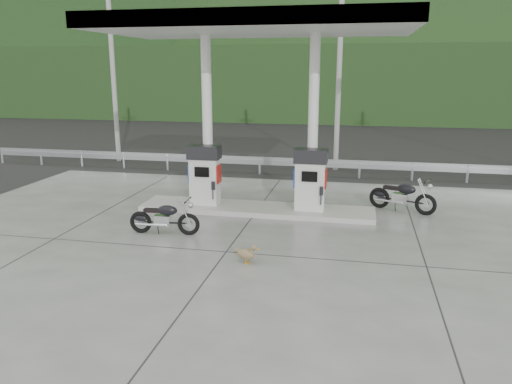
% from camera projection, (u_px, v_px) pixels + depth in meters
% --- Properties ---
extents(ground, '(160.00, 160.00, 0.00)m').
position_uv_depth(ground, '(236.00, 239.00, 12.66)').
color(ground, black).
rests_on(ground, ground).
extents(forecourt_apron, '(18.00, 14.00, 0.02)m').
position_uv_depth(forecourt_apron, '(236.00, 238.00, 12.65)').
color(forecourt_apron, '#62625E').
rests_on(forecourt_apron, ground).
extents(pump_island, '(7.00, 1.40, 0.15)m').
position_uv_depth(pump_island, '(256.00, 209.00, 15.01)').
color(pump_island, '#9B9991').
rests_on(pump_island, forecourt_apron).
extents(gas_pump_left, '(0.95, 0.55, 1.80)m').
position_uv_depth(gas_pump_left, '(205.00, 175.00, 15.09)').
color(gas_pump_left, silver).
rests_on(gas_pump_left, pump_island).
extents(gas_pump_right, '(0.95, 0.55, 1.80)m').
position_uv_depth(gas_pump_right, '(310.00, 180.00, 14.46)').
color(gas_pump_right, silver).
rests_on(gas_pump_right, pump_island).
extents(canopy_column_left, '(0.30, 0.30, 5.00)m').
position_uv_depth(canopy_column_left, '(207.00, 121.00, 15.08)').
color(canopy_column_left, white).
rests_on(canopy_column_left, pump_island).
extents(canopy_column_right, '(0.30, 0.30, 5.00)m').
position_uv_depth(canopy_column_right, '(313.00, 123.00, 14.45)').
color(canopy_column_right, white).
rests_on(canopy_column_right, pump_island).
extents(canopy_roof, '(8.50, 5.00, 0.40)m').
position_uv_depth(canopy_roof, '(256.00, 25.00, 13.74)').
color(canopy_roof, white).
rests_on(canopy_roof, canopy_column_left).
extents(guardrail, '(26.00, 0.16, 1.42)m').
position_uv_depth(guardrail, '(284.00, 158.00, 20.09)').
color(guardrail, '#A4A8AC').
rests_on(guardrail, ground).
extents(road, '(60.00, 7.00, 0.01)m').
position_uv_depth(road, '(295.00, 160.00, 23.58)').
color(road, black).
rests_on(road, ground).
extents(utility_pole_a, '(0.22, 0.22, 8.00)m').
position_uv_depth(utility_pole_a, '(113.00, 73.00, 22.30)').
color(utility_pole_a, gray).
rests_on(utility_pole_a, ground).
extents(utility_pole_b, '(0.22, 0.22, 8.00)m').
position_uv_depth(utility_pole_b, '(339.00, 74.00, 20.33)').
color(utility_pole_b, gray).
rests_on(utility_pole_b, ground).
extents(tree_band, '(80.00, 6.00, 6.00)m').
position_uv_depth(tree_band, '(325.00, 84.00, 40.44)').
color(tree_band, black).
rests_on(tree_band, ground).
extents(forested_hills, '(100.00, 40.00, 140.00)m').
position_uv_depth(forested_hills, '(340.00, 100.00, 69.68)').
color(forested_hills, black).
rests_on(forested_hills, ground).
extents(motorcycle_left, '(1.78, 0.66, 0.83)m').
position_uv_depth(motorcycle_left, '(164.00, 218.00, 12.90)').
color(motorcycle_left, black).
rests_on(motorcycle_left, forecourt_apron).
extents(motorcycle_right, '(2.00, 1.30, 0.91)m').
position_uv_depth(motorcycle_right, '(402.00, 197.00, 14.94)').
color(motorcycle_right, black).
rests_on(motorcycle_right, forecourt_apron).
extents(duck, '(0.57, 0.33, 0.39)m').
position_uv_depth(duck, '(246.00, 254.00, 11.01)').
color(duck, brown).
rests_on(duck, forecourt_apron).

